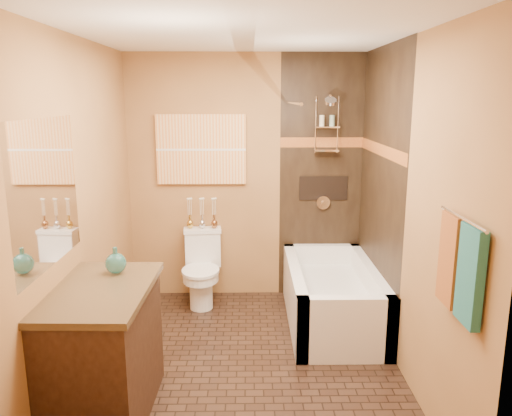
{
  "coord_description": "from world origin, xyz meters",
  "views": [
    {
      "loc": [
        0.03,
        -3.57,
        2.07
      ],
      "look_at": [
        0.09,
        0.4,
        1.18
      ],
      "focal_mm": 35.0,
      "sensor_mm": 36.0,
      "label": 1
    }
  ],
  "objects_px": {
    "bathtub": "(332,301)",
    "vanity": "(102,352)",
    "toilet": "(202,268)",
    "sunset_painting": "(201,150)"
  },
  "relations": [
    {
      "from": "bathtub",
      "to": "toilet",
      "type": "bearing_deg",
      "value": 159.31
    },
    {
      "from": "sunset_painting",
      "to": "toilet",
      "type": "height_order",
      "value": "sunset_painting"
    },
    {
      "from": "toilet",
      "to": "vanity",
      "type": "xyz_separation_m",
      "value": [
        -0.48,
        -1.82,
        0.07
      ]
    },
    {
      "from": "bathtub",
      "to": "vanity",
      "type": "xyz_separation_m",
      "value": [
        -1.72,
        -1.35,
        0.23
      ]
    },
    {
      "from": "toilet",
      "to": "vanity",
      "type": "relative_size",
      "value": 0.73
    },
    {
      "from": "sunset_painting",
      "to": "toilet",
      "type": "relative_size",
      "value": 1.2
    },
    {
      "from": "sunset_painting",
      "to": "vanity",
      "type": "height_order",
      "value": "sunset_painting"
    },
    {
      "from": "bathtub",
      "to": "toilet",
      "type": "height_order",
      "value": "toilet"
    },
    {
      "from": "bathtub",
      "to": "vanity",
      "type": "height_order",
      "value": "vanity"
    },
    {
      "from": "sunset_painting",
      "to": "vanity",
      "type": "bearing_deg",
      "value": -102.95
    }
  ]
}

